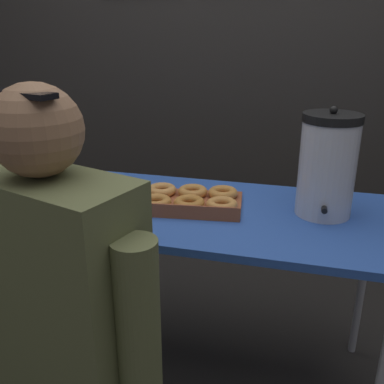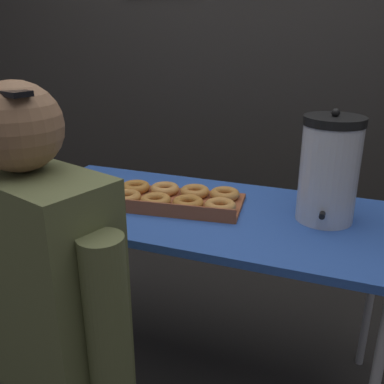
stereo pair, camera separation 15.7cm
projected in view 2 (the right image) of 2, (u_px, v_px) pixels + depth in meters
The scene contains 7 objects.
ground_plane at pixel (198, 367), 1.85m from camera, with size 12.00×12.00×0.00m, color #2D2B28.
back_wall at pixel (263, 42), 2.24m from camera, with size 6.00×0.11×2.61m.
folding_table at pixel (199, 221), 1.61m from camera, with size 1.39×0.65×0.75m.
donut_box at pixel (175, 198), 1.62m from camera, with size 0.53×0.32×0.05m.
coffee_urn at pixel (329, 170), 1.43m from camera, with size 0.20×0.23×0.39m.
cell_phone at pixel (47, 202), 1.63m from camera, with size 0.13×0.15×0.01m.
person_seated at pixel (47, 329), 1.18m from camera, with size 0.60×0.35×1.26m.
Camera 2 is at (0.50, -1.38, 1.36)m, focal length 40.00 mm.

